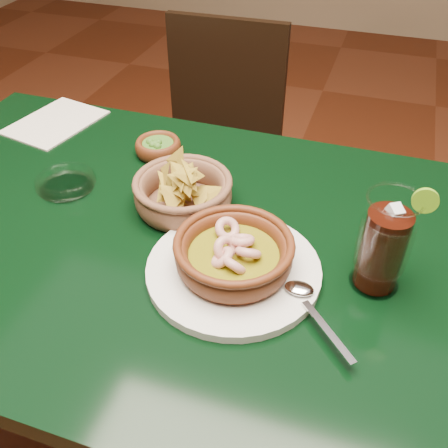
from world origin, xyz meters
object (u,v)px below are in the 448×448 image
(dining_chair, at_px, (216,151))
(dining_table, at_px, (160,266))
(shrimp_plate, at_px, (234,258))
(cola_drink, at_px, (384,244))
(chip_basket, at_px, (183,192))

(dining_chair, bearing_deg, dining_table, -79.54)
(shrimp_plate, bearing_deg, cola_drink, 13.05)
(shrimp_plate, xyz_separation_m, cola_drink, (0.22, 0.05, 0.05))
(dining_table, distance_m, chip_basket, 0.15)
(chip_basket, bearing_deg, dining_table, -110.16)
(dining_chair, bearing_deg, shrimp_plate, -68.58)
(dining_table, xyz_separation_m, shrimp_plate, (0.17, -0.07, 0.13))
(dining_chair, distance_m, chip_basket, 0.72)
(dining_table, xyz_separation_m, cola_drink, (0.39, -0.02, 0.18))
(dining_table, height_order, chip_basket, chip_basket)
(shrimp_plate, xyz_separation_m, chip_basket, (-0.15, 0.14, 0.00))
(shrimp_plate, bearing_deg, chip_basket, 136.00)
(dining_table, bearing_deg, cola_drink, -2.25)
(shrimp_plate, distance_m, cola_drink, 0.23)
(cola_drink, bearing_deg, dining_table, 177.75)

